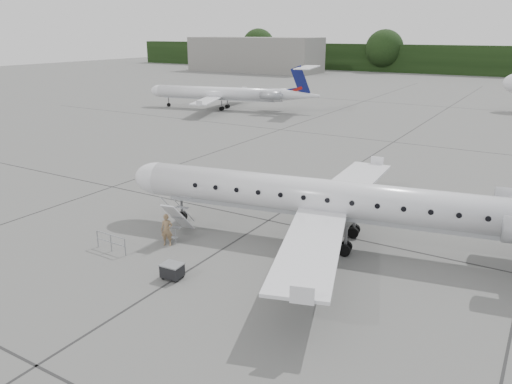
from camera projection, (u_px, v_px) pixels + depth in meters
The scene contains 8 objects.
ground at pixel (308, 254), 27.56m from camera, with size 320.00×320.00×0.00m, color #5F5E5C.
terminal_building at pixel (255, 55), 150.04m from camera, with size 40.00×14.00×10.00m, color slate.
main_regional_jet at pixel (335, 181), 27.95m from camera, with size 29.18×21.01×7.48m, color silver, non-canonical shape.
airstair at pixel (178, 218), 29.59m from camera, with size 0.85×2.44×2.34m, color silver, non-canonical shape.
passenger at pixel (167, 230), 28.44m from camera, with size 0.68×0.45×1.87m, color #7E6345.
safety_railing at pixel (111, 243), 27.75m from camera, with size 2.20×0.08×1.00m, color gray, non-canonical shape.
baggage_cart at pixel (172, 271), 24.71m from camera, with size 0.99×0.80×0.85m, color black, non-canonical shape.
bg_regional_left at pixel (218, 87), 77.67m from camera, with size 26.28×18.92×6.89m, color silver, non-canonical shape.
Camera 1 is at (10.50, -23.05, 11.75)m, focal length 35.00 mm.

